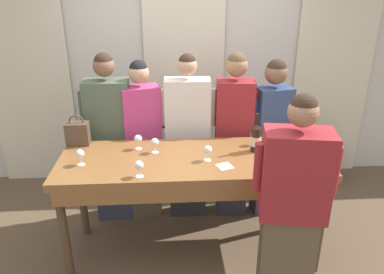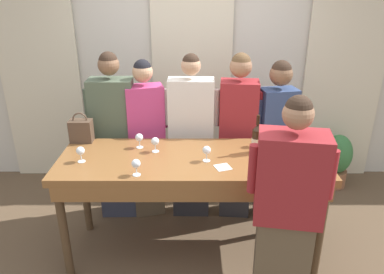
{
  "view_description": "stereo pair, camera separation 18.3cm",
  "coord_description": "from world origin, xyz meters",
  "px_view_note": "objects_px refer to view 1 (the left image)",
  "views": [
    {
      "loc": [
        -0.18,
        -2.81,
        2.34
      ],
      "look_at": [
        0.0,
        0.08,
        1.11
      ],
      "focal_mm": 35.0,
      "sensor_mm": 36.0,
      "label": 1
    },
    {
      "loc": [
        0.0,
        -2.81,
        2.34
      ],
      "look_at": [
        0.0,
        0.08,
        1.11
      ],
      "focal_mm": 35.0,
      "sensor_mm": 36.0,
      "label": 2
    }
  ],
  "objects_px": {
    "wine_glass_front_right": "(138,139)",
    "wine_glass_center_right": "(315,142)",
    "tasting_bar": "(193,169)",
    "wine_glass_front_left": "(155,143)",
    "wine_glass_center_left": "(208,150)",
    "handbag": "(78,133)",
    "potted_plant": "(328,155)",
    "wine_glass_back_mid": "(80,154)",
    "wine_glass_back_left": "(254,135)",
    "guest_striped_shirt": "(233,135)",
    "host_pouring": "(291,209)",
    "guest_cream_sweater": "(188,138)",
    "wine_glass_front_mid": "(287,159)",
    "wine_bottle": "(256,138)",
    "wine_glass_center_mid": "(139,166)",
    "guest_pink_top": "(142,140)",
    "guest_olive_jacket": "(111,139)",
    "guest_navy_coat": "(271,135)"
  },
  "relations": [
    {
      "from": "wine_bottle",
      "to": "wine_glass_center_mid",
      "type": "height_order",
      "value": "wine_bottle"
    },
    {
      "from": "guest_pink_top",
      "to": "wine_bottle",
      "type": "bearing_deg",
      "value": -28.09
    },
    {
      "from": "wine_glass_front_mid",
      "to": "host_pouring",
      "type": "bearing_deg",
      "value": -98.79
    },
    {
      "from": "guest_cream_sweater",
      "to": "potted_plant",
      "type": "relative_size",
      "value": 2.6
    },
    {
      "from": "guest_pink_top",
      "to": "host_pouring",
      "type": "bearing_deg",
      "value": -48.32
    },
    {
      "from": "wine_bottle",
      "to": "wine_glass_back_left",
      "type": "bearing_deg",
      "value": 81.84
    },
    {
      "from": "wine_glass_center_right",
      "to": "guest_pink_top",
      "type": "relative_size",
      "value": 0.08
    },
    {
      "from": "wine_glass_center_right",
      "to": "guest_pink_top",
      "type": "height_order",
      "value": "guest_pink_top"
    },
    {
      "from": "tasting_bar",
      "to": "wine_glass_center_left",
      "type": "distance_m",
      "value": 0.23
    },
    {
      "from": "wine_glass_center_left",
      "to": "wine_glass_back_mid",
      "type": "bearing_deg",
      "value": -179.23
    },
    {
      "from": "wine_glass_back_mid",
      "to": "guest_navy_coat",
      "type": "distance_m",
      "value": 1.88
    },
    {
      "from": "wine_glass_front_left",
      "to": "wine_glass_back_mid",
      "type": "relative_size",
      "value": 1.0
    },
    {
      "from": "wine_glass_front_right",
      "to": "wine_glass_center_left",
      "type": "xyz_separation_m",
      "value": [
        0.58,
        -0.26,
        0.0
      ]
    },
    {
      "from": "wine_glass_front_right",
      "to": "wine_glass_center_mid",
      "type": "xyz_separation_m",
      "value": [
        0.04,
        -0.5,
        -0.0
      ]
    },
    {
      "from": "wine_glass_front_left",
      "to": "wine_glass_back_mid",
      "type": "bearing_deg",
      "value": -161.74
    },
    {
      "from": "wine_bottle",
      "to": "wine_glass_front_left",
      "type": "xyz_separation_m",
      "value": [
        -0.86,
        0.02,
        -0.03
      ]
    },
    {
      "from": "tasting_bar",
      "to": "wine_glass_front_left",
      "type": "xyz_separation_m",
      "value": [
        -0.31,
        0.13,
        0.19
      ]
    },
    {
      "from": "tasting_bar",
      "to": "wine_glass_center_mid",
      "type": "xyz_separation_m",
      "value": [
        -0.42,
        -0.29,
        0.19
      ]
    },
    {
      "from": "wine_glass_center_left",
      "to": "guest_cream_sweater",
      "type": "distance_m",
      "value": 0.73
    },
    {
      "from": "wine_bottle",
      "to": "host_pouring",
      "type": "xyz_separation_m",
      "value": [
        0.11,
        -0.72,
        -0.24
      ]
    },
    {
      "from": "wine_glass_front_right",
      "to": "wine_glass_center_left",
      "type": "height_order",
      "value": "same"
    },
    {
      "from": "wine_glass_front_right",
      "to": "guest_olive_jacket",
      "type": "distance_m",
      "value": 0.56
    },
    {
      "from": "wine_glass_front_left",
      "to": "wine_glass_front_mid",
      "type": "height_order",
      "value": "same"
    },
    {
      "from": "guest_striped_shirt",
      "to": "host_pouring",
      "type": "height_order",
      "value": "guest_striped_shirt"
    },
    {
      "from": "wine_glass_front_right",
      "to": "wine_glass_center_right",
      "type": "relative_size",
      "value": 1.0
    },
    {
      "from": "wine_glass_front_right",
      "to": "guest_striped_shirt",
      "type": "distance_m",
      "value": 1.02
    },
    {
      "from": "wine_glass_center_left",
      "to": "wine_glass_back_mid",
      "type": "relative_size",
      "value": 1.0
    },
    {
      "from": "guest_striped_shirt",
      "to": "guest_olive_jacket",
      "type": "bearing_deg",
      "value": -180.0
    },
    {
      "from": "wine_bottle",
      "to": "potted_plant",
      "type": "height_order",
      "value": "wine_bottle"
    },
    {
      "from": "wine_glass_front_left",
      "to": "wine_glass_back_left",
      "type": "xyz_separation_m",
      "value": [
        0.88,
        0.11,
        0.0
      ]
    },
    {
      "from": "wine_glass_front_right",
      "to": "wine_glass_center_right",
      "type": "distance_m",
      "value": 1.52
    },
    {
      "from": "wine_glass_back_mid",
      "to": "wine_glass_back_left",
      "type": "bearing_deg",
      "value": 11.63
    },
    {
      "from": "wine_glass_center_right",
      "to": "host_pouring",
      "type": "bearing_deg",
      "value": -120.25
    },
    {
      "from": "wine_glass_center_left",
      "to": "guest_striped_shirt",
      "type": "distance_m",
      "value": 0.79
    },
    {
      "from": "handbag",
      "to": "potted_plant",
      "type": "height_order",
      "value": "handbag"
    },
    {
      "from": "tasting_bar",
      "to": "handbag",
      "type": "xyz_separation_m",
      "value": [
        -1.01,
        0.36,
        0.21
      ]
    },
    {
      "from": "wine_bottle",
      "to": "guest_striped_shirt",
      "type": "height_order",
      "value": "guest_striped_shirt"
    },
    {
      "from": "guest_pink_top",
      "to": "wine_glass_front_left",
      "type": "bearing_deg",
      "value": -74.21
    },
    {
      "from": "guest_olive_jacket",
      "to": "wine_bottle",
      "type": "bearing_deg",
      "value": -22.18
    },
    {
      "from": "wine_glass_front_mid",
      "to": "guest_cream_sweater",
      "type": "relative_size",
      "value": 0.08
    },
    {
      "from": "handbag",
      "to": "guest_cream_sweater",
      "type": "bearing_deg",
      "value": 16.27
    },
    {
      "from": "wine_bottle",
      "to": "wine_glass_back_left",
      "type": "relative_size",
      "value": 2.59
    },
    {
      "from": "wine_glass_front_right",
      "to": "wine_glass_center_left",
      "type": "distance_m",
      "value": 0.64
    },
    {
      "from": "wine_glass_center_mid",
      "to": "guest_cream_sweater",
      "type": "relative_size",
      "value": 0.08
    },
    {
      "from": "wine_glass_front_right",
      "to": "potted_plant",
      "type": "height_order",
      "value": "wine_glass_front_right"
    },
    {
      "from": "wine_glass_back_left",
      "to": "guest_olive_jacket",
      "type": "bearing_deg",
      "value": 163.12
    },
    {
      "from": "wine_glass_center_mid",
      "to": "guest_pink_top",
      "type": "bearing_deg",
      "value": 92.45
    },
    {
      "from": "wine_glass_back_mid",
      "to": "wine_glass_center_mid",
      "type": "bearing_deg",
      "value": -25.23
    },
    {
      "from": "wine_glass_back_left",
      "to": "host_pouring",
      "type": "height_order",
      "value": "host_pouring"
    },
    {
      "from": "handbag",
      "to": "guest_olive_jacket",
      "type": "xyz_separation_m",
      "value": [
        0.23,
        0.29,
        -0.19
      ]
    }
  ]
}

